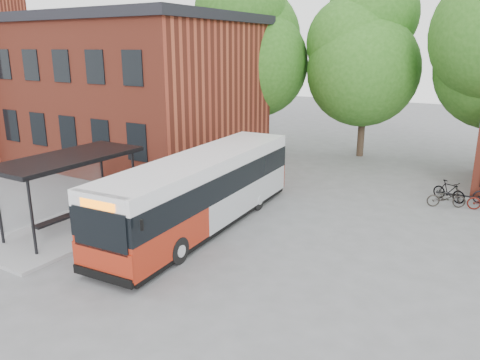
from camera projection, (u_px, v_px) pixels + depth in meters
The scene contains 8 objects.
ground at pixel (186, 245), 16.47m from camera, with size 100.00×100.00×0.00m, color #5E5E60.
station_building at pixel (105, 88), 29.16m from camera, with size 18.40×10.40×8.50m, color maroon, non-canonical shape.
bus_shelter at pixel (72, 193), 17.47m from camera, with size 3.60×7.00×2.90m, color black, non-canonical shape.
tree_0 at pixel (257, 66), 31.13m from camera, with size 7.92×7.92×11.00m, color #255917, non-canonical shape.
tree_1 at pixel (365, 73), 28.57m from camera, with size 7.92×7.92×10.40m, color #255917, non-canonical shape.
city_bus at pixel (203, 192), 17.80m from camera, with size 2.34×10.99×2.79m, color #9C2511, non-canonical shape.
bicycle_0 at pixel (446, 198), 20.23m from camera, with size 0.56×1.62×0.85m, color #272420.
bicycle_1 at pixel (449, 191), 21.05m from camera, with size 0.44×1.56×0.94m, color black.
Camera 1 is at (9.48, -12.06, 6.69)m, focal length 35.00 mm.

